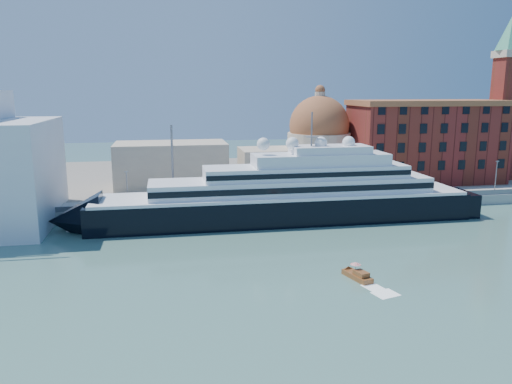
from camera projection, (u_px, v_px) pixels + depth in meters
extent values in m
plane|color=#3D695F|center=(296.00, 256.00, 86.01)|extent=(400.00, 400.00, 0.00)
cube|color=gray|center=(259.00, 205.00, 118.51)|extent=(180.00, 10.00, 2.50)
cube|color=slate|center=(235.00, 177.00, 158.05)|extent=(260.00, 72.00, 2.00)
cube|color=slate|center=(263.00, 201.00, 113.80)|extent=(180.00, 0.10, 1.20)
cube|color=black|center=(282.00, 211.00, 108.23)|extent=(81.60, 12.55, 6.80)
cone|color=black|center=(75.00, 220.00, 100.67)|extent=(10.46, 12.55, 12.55)
cube|color=black|center=(453.00, 204.00, 115.46)|extent=(6.28, 11.51, 6.28)
cube|color=white|center=(282.00, 194.00, 107.49)|extent=(79.51, 12.76, 0.63)
cube|color=white|center=(292.00, 186.00, 107.47)|extent=(60.68, 10.46, 3.14)
cube|color=black|center=(298.00, 190.00, 102.43)|extent=(60.68, 0.15, 1.26)
cube|color=white|center=(306.00, 172.00, 107.43)|extent=(43.94, 9.42, 2.72)
cube|color=white|center=(320.00, 159.00, 107.46)|extent=(29.29, 8.37, 2.51)
cube|color=white|center=(330.00, 150.00, 107.40)|extent=(16.74, 7.32, 1.67)
cylinder|color=slate|center=(312.00, 129.00, 105.78)|extent=(0.31, 0.31, 7.32)
sphere|color=white|center=(263.00, 144.00, 104.53)|extent=(2.72, 2.72, 2.72)
sphere|color=white|center=(292.00, 143.00, 105.63)|extent=(2.72, 2.72, 2.72)
sphere|color=white|center=(321.00, 143.00, 106.74)|extent=(2.72, 2.72, 2.72)
sphere|color=white|center=(349.00, 142.00, 107.84)|extent=(2.72, 2.72, 2.72)
cube|color=white|center=(97.00, 228.00, 101.48)|extent=(12.12, 6.83, 1.53)
cube|color=white|center=(106.00, 222.00, 101.05)|extent=(4.35, 3.35, 1.15)
cube|color=brown|center=(357.00, 277.00, 75.65)|extent=(3.30, 5.85, 0.93)
cube|color=brown|center=(361.00, 274.00, 74.68)|extent=(2.06, 2.63, 0.74)
cylinder|color=slate|center=(356.00, 268.00, 75.83)|extent=(0.06, 0.06, 1.48)
cone|color=red|center=(356.00, 263.00, 75.66)|extent=(1.67, 1.67, 0.37)
cube|color=maroon|center=(426.00, 143.00, 142.63)|extent=(42.00, 18.00, 22.00)
cube|color=#945330|center=(429.00, 103.00, 140.31)|extent=(43.00, 19.00, 1.50)
cube|color=maroon|center=(503.00, 120.00, 145.54)|extent=(6.00, 6.00, 35.00)
cube|color=beige|center=(510.00, 54.00, 141.80)|extent=(7.00, 7.00, 2.00)
cone|color=#459776|center=(512.00, 32.00, 140.59)|extent=(8.40, 8.40, 10.00)
cylinder|color=beige|center=(318.00, 157.00, 143.94)|extent=(18.00, 18.00, 14.00)
sphere|color=#945330|center=(319.00, 126.00, 142.12)|extent=(17.00, 17.00, 17.00)
cylinder|color=beige|center=(320.00, 97.00, 140.50)|extent=(3.00, 3.00, 3.00)
cube|color=beige|center=(272.00, 166.00, 139.95)|extent=(18.00, 14.00, 10.00)
cube|color=beige|center=(171.00, 164.00, 136.74)|extent=(30.00, 16.00, 12.00)
cylinder|color=slate|center=(127.00, 190.00, 109.27)|extent=(0.24, 0.24, 8.00)
cube|color=slate|center=(126.00, 172.00, 108.44)|extent=(0.80, 0.30, 0.25)
cylinder|color=slate|center=(261.00, 186.00, 114.55)|extent=(0.24, 0.24, 8.00)
cube|color=slate|center=(262.00, 168.00, 113.73)|extent=(0.80, 0.30, 0.25)
cylinder|color=slate|center=(384.00, 181.00, 119.84)|extent=(0.24, 0.24, 8.00)
cube|color=slate|center=(385.00, 164.00, 119.01)|extent=(0.80, 0.30, 0.25)
cylinder|color=slate|center=(496.00, 177.00, 125.13)|extent=(0.24, 0.24, 8.00)
cube|color=slate|center=(497.00, 161.00, 124.30)|extent=(0.80, 0.30, 0.25)
cylinder|color=slate|center=(173.00, 165.00, 111.95)|extent=(0.50, 0.50, 18.00)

